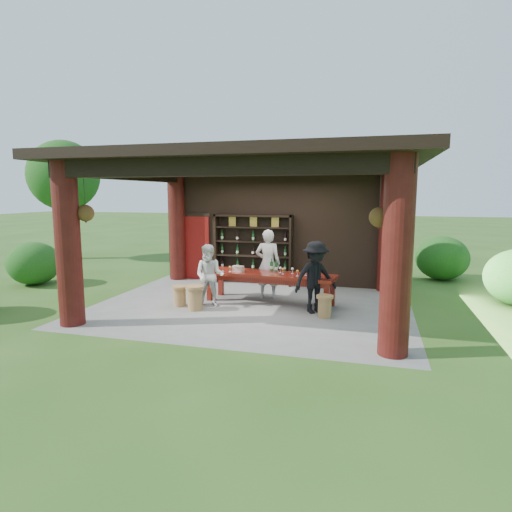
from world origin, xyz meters
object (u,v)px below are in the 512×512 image
(host, at_px, (268,264))
(guest_man, at_px, (315,277))
(tasting_table, at_px, (270,278))
(wine_shelf, at_px, (253,249))
(stool_near_right, at_px, (325,306))
(napkin_basket, at_px, (238,269))
(stool_near_left, at_px, (195,297))
(guest_woman, at_px, (210,276))
(stool_far_left, at_px, (180,295))

(host, bearing_deg, guest_man, 135.93)
(tasting_table, bearing_deg, wine_shelf, 115.87)
(tasting_table, xyz_separation_m, stool_near_right, (1.45, -0.89, -0.37))
(guest_man, height_order, napkin_basket, guest_man)
(tasting_table, bearing_deg, napkin_basket, -178.80)
(tasting_table, height_order, stool_near_right, tasting_table)
(guest_man, bearing_deg, wine_shelf, 91.09)
(tasting_table, height_order, stool_near_left, tasting_table)
(tasting_table, height_order, napkin_basket, napkin_basket)
(stool_near_left, xyz_separation_m, guest_woman, (0.21, 0.41, 0.44))
(host, bearing_deg, stool_near_right, 133.53)
(guest_man, relative_size, napkin_basket, 6.24)
(guest_woman, bearing_deg, stool_near_left, -124.03)
(stool_near_right, bearing_deg, wine_shelf, 129.62)
(stool_near_left, distance_m, stool_far_left, 0.54)
(stool_near_right, height_order, napkin_basket, napkin_basket)
(tasting_table, height_order, host, host)
(stool_far_left, bearing_deg, napkin_basket, 34.85)
(stool_near_left, height_order, napkin_basket, napkin_basket)
(stool_near_right, distance_m, host, 2.27)
(wine_shelf, height_order, guest_woman, wine_shelf)
(stool_near_right, xyz_separation_m, napkin_basket, (-2.25, 0.87, 0.56))
(napkin_basket, bearing_deg, tasting_table, 1.20)
(guest_man, bearing_deg, guest_woman, 143.84)
(guest_man, bearing_deg, napkin_basket, 126.10)
(host, distance_m, guest_man, 1.77)
(guest_man, xyz_separation_m, napkin_basket, (-2.00, 0.54, 0.01))
(host, xyz_separation_m, guest_man, (1.38, -1.12, -0.07))
(guest_woman, height_order, guest_man, guest_man)
(tasting_table, height_order, stool_far_left, tasting_table)
(guest_woman, bearing_deg, host, 41.15)
(tasting_table, distance_m, stool_near_right, 1.74)
(wine_shelf, xyz_separation_m, tasting_table, (1.01, -2.09, -0.40))
(wine_shelf, distance_m, tasting_table, 2.36)
(tasting_table, xyz_separation_m, stool_far_left, (-2.00, -0.85, -0.37))
(tasting_table, bearing_deg, stool_near_right, -31.43)
(stool_near_left, relative_size, guest_woman, 0.38)
(tasting_table, distance_m, guest_man, 1.33)
(wine_shelf, xyz_separation_m, guest_man, (2.20, -2.65, -0.22))
(wine_shelf, bearing_deg, host, -61.50)
(stool_near_left, bearing_deg, guest_woman, 62.55)
(stool_near_left, height_order, stool_near_right, stool_near_left)
(host, distance_m, guest_woman, 1.67)
(wine_shelf, xyz_separation_m, host, (0.83, -1.53, -0.15))
(stool_far_left, xyz_separation_m, host, (1.82, 1.41, 0.63))
(stool_far_left, relative_size, guest_woman, 0.33)
(wine_shelf, xyz_separation_m, napkin_basket, (0.21, -2.11, -0.22))
(host, relative_size, guest_man, 1.09)
(stool_near_right, bearing_deg, guest_woman, 175.51)
(guest_man, bearing_deg, tasting_table, 116.18)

